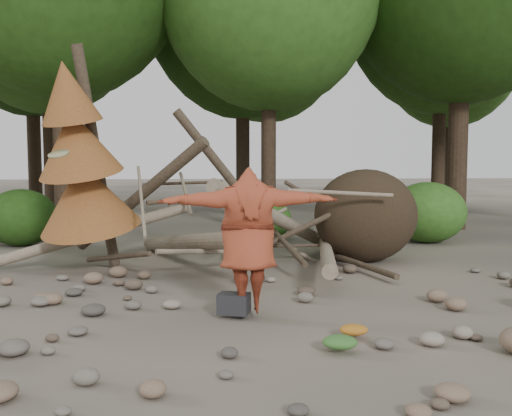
{
  "coord_description": "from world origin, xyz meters",
  "views": [
    {
      "loc": [
        -0.63,
        -7.57,
        2.16
      ],
      "look_at": [
        0.05,
        1.5,
        1.4
      ],
      "focal_mm": 40.0,
      "sensor_mm": 36.0,
      "label": 1
    }
  ],
  "objects": [
    {
      "name": "ground",
      "position": [
        0.0,
        0.0,
        0.0
      ],
      "size": [
        120.0,
        120.0,
        0.0
      ],
      "primitive_type": "plane",
      "color": "#514C44",
      "rests_on": "ground"
    },
    {
      "name": "deadfall_pile",
      "position": [
        2.02,
        4.24,
        0.95
      ],
      "size": [
        8.55,
        5.24,
        3.3
      ],
      "color": "#332619",
      "rests_on": "ground"
    },
    {
      "name": "dead_conifer",
      "position": [
        -3.12,
        3.37,
        2.11
      ],
      "size": [
        2.06,
        2.16,
        4.35
      ],
      "color": "#4C3F30",
      "rests_on": "ground"
    },
    {
      "name": "bush_left",
      "position": [
        -5.5,
        7.2,
        0.72
      ],
      "size": [
        1.8,
        1.8,
        1.44
      ],
      "primitive_type": "ellipsoid",
      "color": "#214712",
      "rests_on": "ground"
    },
    {
      "name": "bush_mid",
      "position": [
        0.8,
        7.8,
        0.56
      ],
      "size": [
        1.4,
        1.4,
        1.12
      ],
      "primitive_type": "ellipsoid",
      "color": "#2C5A1A",
      "rests_on": "ground"
    },
    {
      "name": "bush_right",
      "position": [
        5.0,
        7.0,
        0.8
      ],
      "size": [
        2.0,
        2.0,
        1.6
      ],
      "primitive_type": "ellipsoid",
      "color": "#376A21",
      "rests_on": "ground"
    },
    {
      "name": "frisbee_thrower",
      "position": [
        -0.16,
        0.14,
        1.08
      ],
      "size": [
        3.71,
        1.12,
        2.23
      ],
      "color": "maroon",
      "rests_on": "ground"
    },
    {
      "name": "backpack",
      "position": [
        -0.36,
        0.12,
        0.14
      ],
      "size": [
        0.48,
        0.39,
        0.28
      ],
      "primitive_type": "cube",
      "rotation": [
        0.0,
        0.0,
        -0.31
      ],
      "color": "black",
      "rests_on": "ground"
    },
    {
      "name": "cloth_green",
      "position": [
        0.78,
        -1.41,
        0.07
      ],
      "size": [
        0.4,
        0.33,
        0.15
      ],
      "primitive_type": "ellipsoid",
      "color": "#356628",
      "rests_on": "ground"
    },
    {
      "name": "cloth_orange",
      "position": [
        1.06,
        -0.92,
        0.06
      ],
      "size": [
        0.35,
        0.28,
        0.13
      ],
      "primitive_type": "ellipsoid",
      "color": "#A3631C",
      "rests_on": "ground"
    }
  ]
}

